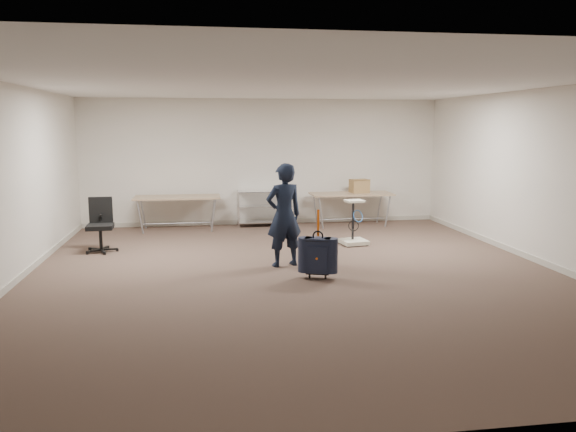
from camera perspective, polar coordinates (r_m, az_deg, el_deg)
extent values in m
plane|color=#46342A|center=(8.47, 0.82, -5.96)|extent=(9.00, 9.00, 0.00)
plane|color=silver|center=(12.66, -2.52, 5.49)|extent=(8.00, 0.00, 8.00)
plane|color=silver|center=(3.89, 11.82, -3.01)|extent=(8.00, 0.00, 8.00)
plane|color=silver|center=(8.53, -26.75, 2.74)|extent=(0.00, 9.00, 9.00)
plane|color=silver|center=(9.71, 24.87, 3.53)|extent=(0.00, 9.00, 9.00)
plane|color=white|center=(8.20, 0.87, 13.30)|extent=(8.00, 8.00, 0.00)
cube|color=#BBB6A8|center=(12.81, -2.47, -0.55)|extent=(8.00, 0.02, 0.10)
cube|color=#BBB6A8|center=(8.76, -26.05, -6.06)|extent=(0.02, 9.00, 0.10)
cube|color=#BBB6A8|center=(9.91, 24.30, -4.25)|extent=(0.02, 9.00, 0.10)
cube|color=#96795C|center=(12.12, -11.19, 1.89)|extent=(1.80, 0.75, 0.03)
cylinder|color=#999BA2|center=(12.20, -11.11, -0.73)|extent=(1.50, 0.02, 0.02)
cylinder|color=#999BA2|center=(11.93, -14.79, -0.12)|extent=(0.13, 0.04, 0.69)
cylinder|color=#999BA2|center=(11.86, -7.57, 0.05)|extent=(0.13, 0.04, 0.69)
cylinder|color=#999BA2|center=(12.52, -14.51, 0.32)|extent=(0.13, 0.04, 0.69)
cylinder|color=#999BA2|center=(12.45, -7.63, 0.48)|extent=(0.13, 0.04, 0.69)
cube|color=#96795C|center=(12.53, 6.45, 2.24)|extent=(1.80, 0.75, 0.03)
cylinder|color=#999BA2|center=(12.61, 6.40, -0.29)|extent=(1.50, 0.02, 0.02)
cylinder|color=#999BA2|center=(12.12, 3.36, 0.31)|extent=(0.13, 0.04, 0.69)
cylinder|color=#999BA2|center=(12.52, 10.09, 0.46)|extent=(0.13, 0.04, 0.69)
cylinder|color=#999BA2|center=(12.70, 2.80, 0.72)|extent=(0.13, 0.04, 0.69)
cylinder|color=#999BA2|center=(13.08, 9.26, 0.86)|extent=(0.13, 0.04, 0.69)
cylinder|color=silver|center=(12.20, -5.03, 0.60)|extent=(0.02, 0.02, 0.80)
cylinder|color=silver|center=(12.33, 0.55, 0.72)|extent=(0.02, 0.02, 0.80)
cylinder|color=silver|center=(12.64, -5.16, 0.89)|extent=(0.02, 0.02, 0.80)
cylinder|color=silver|center=(12.77, 0.23, 1.01)|extent=(0.02, 0.02, 0.80)
cube|color=silver|center=(12.52, -2.33, -0.55)|extent=(1.20, 0.45, 0.02)
cube|color=silver|center=(12.46, -2.34, 1.04)|extent=(1.20, 0.45, 0.02)
cube|color=silver|center=(12.42, -2.35, 2.55)|extent=(1.20, 0.45, 0.01)
imported|color=black|center=(8.82, -0.41, 0.09)|extent=(0.68, 0.54, 1.64)
cube|color=black|center=(8.17, 3.04, -3.98)|extent=(0.42, 0.32, 0.51)
cube|color=black|center=(8.26, 3.05, -5.77)|extent=(0.37, 0.25, 0.03)
cylinder|color=black|center=(8.26, 2.21, -6.10)|extent=(0.05, 0.07, 0.07)
cylinder|color=black|center=(8.24, 3.84, -6.17)|extent=(0.05, 0.07, 0.07)
torus|color=black|center=(8.11, 3.06, -2.03)|extent=(0.16, 0.07, 0.16)
cube|color=#FD630D|center=(8.10, 3.09, -0.72)|extent=(0.03, 0.02, 0.39)
cylinder|color=black|center=(10.47, -18.43, -3.25)|extent=(0.58, 0.58, 0.09)
cylinder|color=black|center=(10.43, -18.49, -2.19)|extent=(0.06, 0.06, 0.39)
cube|color=black|center=(10.40, -18.55, -1.04)|extent=(0.47, 0.47, 0.08)
cube|color=black|center=(10.56, -18.49, 0.61)|extent=(0.41, 0.08, 0.46)
cube|color=beige|center=(10.62, 6.68, -2.60)|extent=(0.53, 0.53, 0.07)
cylinder|color=black|center=(10.41, 5.96, -3.04)|extent=(0.06, 0.06, 0.04)
cylinder|color=black|center=(10.59, 6.65, -0.41)|extent=(0.05, 0.05, 0.73)
cube|color=beige|center=(10.49, 6.76, 1.53)|extent=(0.36, 0.32, 0.04)
torus|color=#2465B7|center=(10.47, 7.08, -0.02)|extent=(0.25, 0.13, 0.23)
cube|color=olive|center=(12.65, 7.26, 3.05)|extent=(0.43, 0.35, 0.30)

